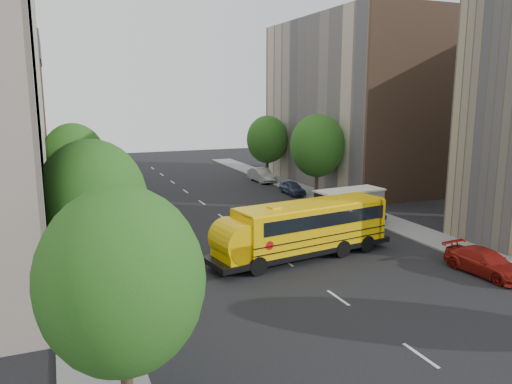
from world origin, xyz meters
TOP-DOWN VIEW (x-y plane):
  - ground at (0.00, 0.00)m, footprint 120.00×120.00m
  - sidewalk_left at (-11.50, 5.00)m, footprint 3.00×80.00m
  - sidewalk_right at (11.50, 5.00)m, footprint 3.00×80.00m
  - lane_markings at (0.00, 10.00)m, footprint 0.15×64.00m
  - building_right_far at (18.00, 20.00)m, footprint 10.00×22.00m
  - building_right_sidewall at (18.00, 9.00)m, footprint 10.10×0.30m
  - street_tree_0 at (-11.00, -14.00)m, footprint 4.80×4.80m
  - street_tree_1 at (-11.00, -4.00)m, footprint 5.12×5.12m
  - street_tree_2 at (-11.00, 14.00)m, footprint 4.99×4.99m
  - street_tree_4 at (11.00, 14.00)m, footprint 5.25×5.25m
  - street_tree_5 at (11.00, 26.00)m, footprint 4.86×4.86m
  - school_bus at (1.08, -1.77)m, footprint 12.55×4.63m
  - safari_truck at (7.64, 3.63)m, footprint 6.81×3.05m
  - parked_car_0 at (-9.60, -5.30)m, footprint 1.88×3.98m
  - parked_car_1 at (-8.80, 11.04)m, footprint 1.84×4.28m
  - parked_car_3 at (9.33, -8.25)m, footprint 2.34×4.96m
  - parked_car_4 at (9.60, 16.43)m, footprint 1.66×3.90m
  - parked_car_5 at (9.60, 24.37)m, footprint 1.81×4.82m

SIDE VIEW (x-z plane):
  - ground at x=0.00m, z-range 0.00..0.00m
  - lane_markings at x=0.00m, z-range 0.00..0.01m
  - sidewalk_left at x=-11.50m, z-range 0.00..0.12m
  - sidewalk_right at x=11.50m, z-range 0.00..0.12m
  - parked_car_0 at x=-9.60m, z-range 0.00..1.31m
  - parked_car_4 at x=9.60m, z-range 0.00..1.31m
  - parked_car_1 at x=-8.80m, z-range 0.00..1.37m
  - parked_car_3 at x=9.33m, z-range 0.00..1.40m
  - parked_car_5 at x=9.60m, z-range 0.00..1.57m
  - safari_truck at x=7.64m, z-range 0.08..2.91m
  - school_bus at x=1.08m, z-range 0.20..3.67m
  - street_tree_0 at x=-11.00m, z-range 0.94..8.35m
  - street_tree_5 at x=11.00m, z-range 0.95..8.46m
  - street_tree_2 at x=-11.00m, z-range 0.97..8.68m
  - street_tree_1 at x=-11.00m, z-range 1.00..8.90m
  - street_tree_4 at x=11.00m, z-range 1.02..9.13m
  - building_right_far at x=18.00m, z-range 0.00..18.00m
  - building_right_sidewall at x=18.00m, z-range 0.00..18.00m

